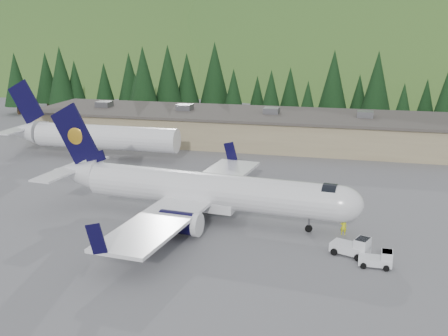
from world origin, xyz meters
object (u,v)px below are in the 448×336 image
Objects in this scene: terminal_building at (242,127)px; airliner at (201,191)px; baggage_tug_b at (353,247)px; baggage_tug_a at (378,259)px; ramp_worker at (343,226)px; second_airliner at (89,136)px.

airliner is at bearing -83.96° from terminal_building.
terminal_building is (-19.66, 43.76, 1.84)m from baggage_tug_b.
baggage_tug_a is 0.04× the size of terminal_building.
ramp_worker is (-1.07, 4.82, 0.06)m from baggage_tug_b.
airliner is at bearing 179.89° from baggage_tug_b.
ramp_worker is (18.59, -38.94, -1.78)m from terminal_building.
baggage_tug_b is 4.94m from ramp_worker.
second_airliner is at bearing 143.16° from airliner.
ramp_worker is at bearing 116.24° from baggage_tug_a.
baggage_tug_b reaches higher than ramp_worker.
baggage_tug_a is at bearing 112.69° from ramp_worker.
terminal_building reaches higher than ramp_worker.
second_airliner is 44.89m from ramp_worker.
baggage_tug_a is at bearing -64.50° from terminal_building.
second_airliner reaches higher than baggage_tug_b.
baggage_tug_b is at bearing -35.05° from second_airliner.
airliner is at bearing 157.35° from baggage_tug_a.
second_airliner is at bearing 145.45° from baggage_tug_a.
baggage_tug_b is 0.05× the size of terminal_building.
second_airliner is at bearing 165.37° from baggage_tug_b.
airliner reaches higher than baggage_tug_a.
second_airliner is at bearing -141.22° from terminal_building.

